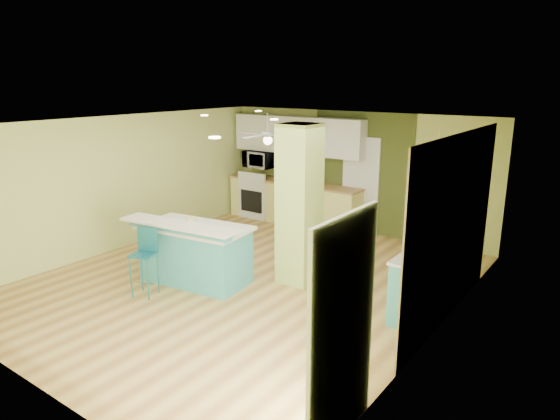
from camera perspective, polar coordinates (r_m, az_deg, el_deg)
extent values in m
cube|color=olive|center=(8.10, -3.73, -8.10)|extent=(6.00, 7.00, 0.01)
cube|color=white|center=(7.49, -4.05, 9.88)|extent=(6.00, 7.00, 0.01)
cube|color=#BEC76B|center=(10.57, 8.38, 4.32)|extent=(6.00, 0.01, 2.50)
cube|color=#BEC76B|center=(5.61, -27.58, -6.69)|extent=(6.00, 0.01, 2.50)
cube|color=#BEC76B|center=(9.85, -17.47, 3.04)|extent=(0.01, 7.00, 2.50)
cube|color=#BEC76B|center=(6.29, 17.74, -3.45)|extent=(0.01, 7.00, 2.50)
cube|color=#8D7A50|center=(6.84, 19.21, -2.11)|extent=(0.02, 3.40, 2.50)
cube|color=#434E1F|center=(10.46, 9.31, 4.18)|extent=(2.20, 0.02, 2.50)
cube|color=white|center=(10.49, 9.18, 2.82)|extent=(0.82, 0.05, 2.00)
cube|color=silver|center=(4.40, 7.16, -13.69)|extent=(0.04, 1.08, 2.10)
cube|color=#A5BE58|center=(7.71, 2.22, 0.58)|extent=(0.55, 0.55, 2.50)
cube|color=#EBE47B|center=(11.13, 1.56, 0.80)|extent=(3.20, 0.60, 0.90)
cube|color=#A07137|center=(11.03, 1.58, 3.17)|extent=(3.25, 0.63, 0.04)
cube|color=silver|center=(11.68, -2.28, 1.46)|extent=(0.76, 0.64, 0.90)
cube|color=black|center=(11.44, -3.30, 1.00)|extent=(0.59, 0.02, 0.50)
cube|color=silver|center=(11.34, -3.25, 3.83)|extent=(0.76, 0.06, 0.18)
cube|color=white|center=(10.97, 1.98, 8.55)|extent=(3.20, 0.34, 0.80)
imported|color=white|center=(11.51, -2.33, 5.82)|extent=(0.70, 0.48, 0.39)
cylinder|color=silver|center=(9.75, -1.42, 9.84)|extent=(0.03, 0.03, 0.40)
cylinder|color=silver|center=(9.77, -1.42, 8.67)|extent=(0.24, 0.24, 0.10)
sphere|color=white|center=(9.78, -1.41, 7.97)|extent=(0.18, 0.18, 0.18)
cylinder|color=silver|center=(6.88, 17.56, 6.16)|extent=(0.01, 0.01, 0.62)
sphere|color=white|center=(6.93, 17.36, 3.63)|extent=(0.14, 0.14, 0.14)
cube|color=brown|center=(6.96, 19.73, 0.68)|extent=(0.03, 0.90, 0.70)
cube|color=teal|center=(8.04, -9.59, -5.11)|extent=(1.73, 1.02, 0.87)
cube|color=silver|center=(7.89, -9.73, -1.98)|extent=(1.84, 1.13, 0.05)
cube|color=teal|center=(7.58, -11.56, -2.08)|extent=(1.85, 0.37, 0.13)
cube|color=silver|center=(7.57, -11.58, -1.66)|extent=(2.01, 0.65, 0.04)
cylinder|color=#1B6B7C|center=(7.68, -16.66, -7.45)|extent=(0.02, 0.02, 0.63)
cylinder|color=#1B6B7C|center=(7.53, -14.87, -7.76)|extent=(0.02, 0.02, 0.63)
cylinder|color=#1B6B7C|center=(7.90, -15.52, -6.75)|extent=(0.02, 0.02, 0.63)
cylinder|color=#1B6B7C|center=(7.75, -13.76, -7.03)|extent=(0.02, 0.02, 0.63)
cube|color=#1B6B7C|center=(7.60, -15.37, -4.94)|extent=(0.42, 0.42, 0.03)
cube|color=#1B6B7C|center=(7.66, -14.86, -3.26)|extent=(0.33, 0.13, 0.35)
cube|color=teal|center=(7.16, 16.34, -8.14)|extent=(0.55, 1.33, 0.85)
cube|color=silver|center=(7.00, 16.60, -4.78)|extent=(0.59, 1.38, 0.04)
imported|color=#352015|center=(10.87, 2.52, 3.27)|extent=(0.35, 0.35, 0.07)
cylinder|color=gold|center=(7.73, -10.12, -1.48)|extent=(0.15, 0.15, 0.18)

